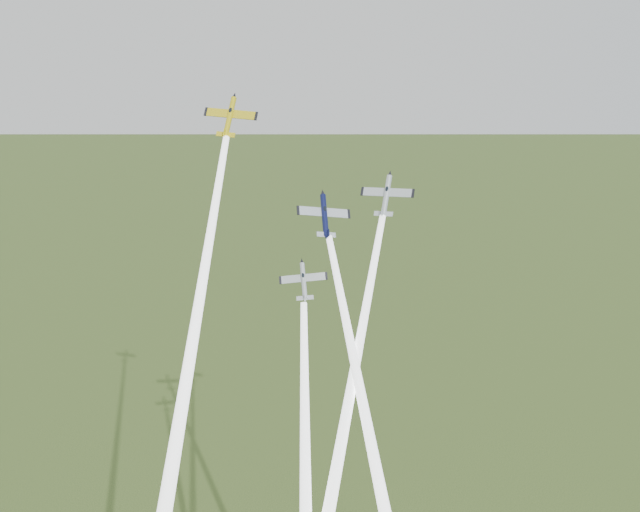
# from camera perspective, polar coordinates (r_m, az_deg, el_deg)

# --- Properties ---
(plane_yellow) EXTENTS (9.04, 6.57, 7.69)m
(plane_yellow) POSITION_cam_1_polar(r_m,az_deg,el_deg) (116.51, -6.44, 9.81)
(plane_yellow) COLOR gold
(smoke_trail_yellow) EXTENTS (9.59, 41.70, 61.32)m
(smoke_trail_yellow) POSITION_cam_1_polar(r_m,az_deg,el_deg) (105.26, -9.62, -9.47)
(smoke_trail_yellow) COLOR white
(plane_navy) EXTENTS (8.88, 8.58, 8.65)m
(plane_navy) POSITION_cam_1_polar(r_m,az_deg,el_deg) (115.50, 0.33, 2.90)
(plane_navy) COLOR #0D123D
(smoke_trail_navy) EXTENTS (17.98, 40.52, 62.44)m
(smoke_trail_navy) POSITION_cam_1_polar(r_m,az_deg,el_deg) (109.27, 4.47, -16.89)
(smoke_trail_navy) COLOR white
(plane_silver_right) EXTENTS (9.22, 7.79, 7.58)m
(plane_silver_right) POSITION_cam_1_polar(r_m,az_deg,el_deg) (117.61, 4.75, 4.31)
(plane_silver_right) COLOR #B5BEC4
(smoke_trail_silver_right) EXTENTS (15.96, 42.21, 63.95)m
(smoke_trail_silver_right) POSITION_cam_1_polar(r_m,az_deg,el_deg) (109.65, 1.03, -15.66)
(smoke_trail_silver_right) COLOR white
(plane_silver_low) EXTENTS (7.65, 5.11, 6.94)m
(plane_silver_low) POSITION_cam_1_polar(r_m,az_deg,el_deg) (114.22, -1.18, -1.80)
(plane_silver_low) COLOR #A2A9AF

